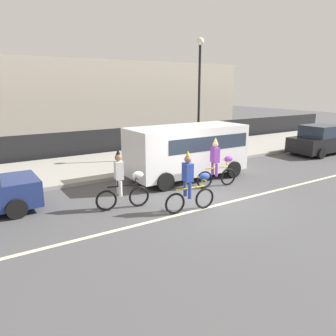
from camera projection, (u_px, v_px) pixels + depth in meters
The scene contains 11 objects.
ground_plane at pixel (205, 201), 11.01m from camera, with size 80.00×80.00×0.00m, color #4C4C4F.
road_centre_line at pixel (215, 206), 10.60m from camera, with size 36.00×0.14×0.01m, color beige.
sidewalk_curb at pixel (123, 162), 16.30m from camera, with size 60.00×5.00×0.15m, color #9E9B93.
fence_line at pixel (101, 142), 18.52m from camera, with size 40.00×0.08×1.40m, color black.
building_backdrop at pixel (63, 99), 25.26m from camera, with size 28.00×8.00×5.57m, color #B2A899.
parade_cyclist_zebra at pixel (123, 183), 10.17m from camera, with size 1.70×0.54×1.92m.
parade_cyclist_cobalt at pixel (191, 185), 9.95m from camera, with size 1.72×0.50×1.92m.
parade_cyclist_purple at pixel (217, 165), 12.41m from camera, with size 1.71×0.53×1.92m.
parked_van_white at pixel (188, 148), 13.56m from camera, with size 5.00×2.22×2.18m.
parked_car_black at pixel (321, 140), 18.60m from camera, with size 4.10×1.92×1.64m.
street_lamp_post at pixel (199, 81), 15.98m from camera, with size 0.36×0.36×5.86m.
Camera 1 is at (-6.68, -8.09, 3.77)m, focal length 35.00 mm.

